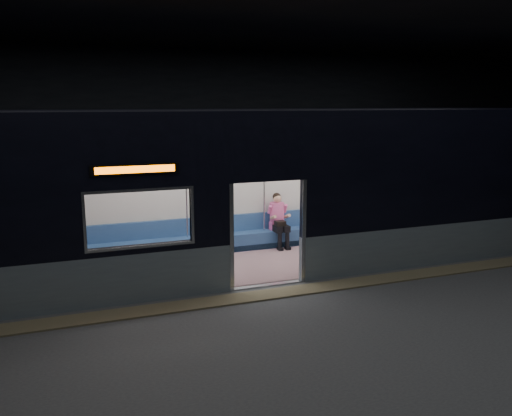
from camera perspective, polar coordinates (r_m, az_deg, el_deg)
station_floor at (r=9.72m, az=3.59°, el=-10.09°), size 24.00×14.00×0.01m
station_envelope at (r=9.07m, az=3.88°, el=12.07°), size 24.00×14.00×5.00m
tactile_strip at (r=10.19m, az=2.30°, el=-8.95°), size 22.80×0.50×0.03m
metro_car at (r=11.55m, az=-1.53°, el=2.83°), size 18.00×3.04×3.35m
passenger at (r=13.12m, az=2.34°, el=-0.93°), size 0.37×0.64×1.31m
handbag at (r=12.94m, az=2.55°, el=-1.63°), size 0.29×0.28×0.12m
transit_map at (r=14.66m, az=12.62°, el=2.87°), size 1.00×0.03×0.65m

